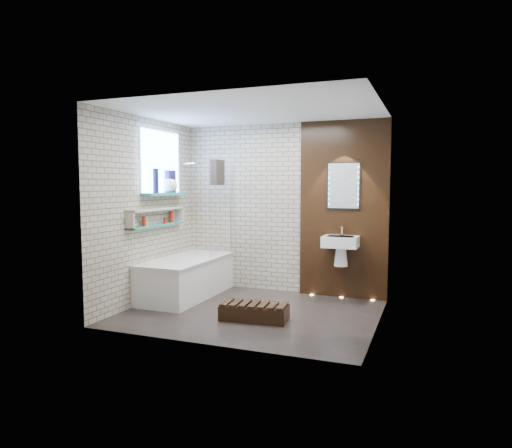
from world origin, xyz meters
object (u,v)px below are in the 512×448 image
at_px(bathtub, 187,277).
at_px(walnut_step, 254,313).
at_px(bath_screen, 220,210).
at_px(led_mirror, 344,186).
at_px(washbasin, 341,246).

relative_size(bathtub, walnut_step, 2.11).
distance_m(bath_screen, led_mirror, 1.89).
bearing_deg(washbasin, bath_screen, -174.22).
xyz_separation_m(led_mirror, walnut_step, (-0.80, -1.53, -1.56)).
xyz_separation_m(bath_screen, led_mirror, (1.82, 0.34, 0.37)).
bearing_deg(bathtub, washbasin, 16.01).
relative_size(bath_screen, walnut_step, 1.70).
distance_m(washbasin, walnut_step, 1.74).
height_order(led_mirror, walnut_step, led_mirror).
relative_size(washbasin, led_mirror, 0.83).
xyz_separation_m(washbasin, walnut_step, (-0.80, -1.37, -0.70)).
bearing_deg(bathtub, walnut_step, -28.59).
distance_m(bath_screen, washbasin, 1.89).
bearing_deg(washbasin, bathtub, -163.99).
distance_m(washbasin, led_mirror, 0.88).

